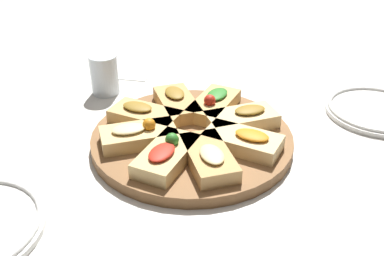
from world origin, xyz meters
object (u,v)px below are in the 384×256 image
plate_left (377,110)px  napkin_stack (130,72)px  water_glass (104,75)px  serving_board (192,139)px

plate_left → napkin_stack: 0.60m
water_glass → napkin_stack: (-0.04, -0.12, -0.04)m
plate_left → water_glass: size_ratio=2.33×
serving_board → plate_left: (-0.40, -0.14, -0.00)m
plate_left → water_glass: bearing=-7.5°
serving_board → napkin_stack: bearing=-62.6°
plate_left → napkin_stack: plate_left is taller
plate_left → water_glass: water_glass is taller
serving_board → napkin_stack: 0.38m
serving_board → plate_left: serving_board is taller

